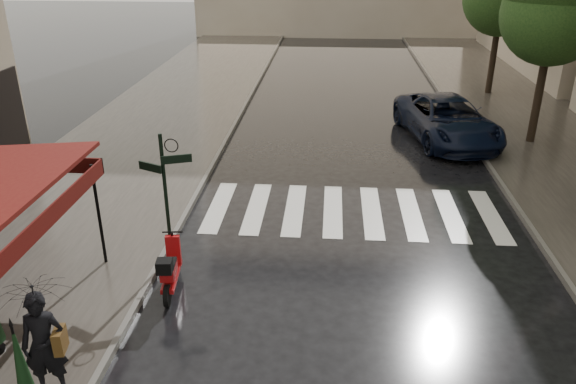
# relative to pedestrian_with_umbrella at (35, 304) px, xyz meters

# --- Properties ---
(ground) EXTENTS (120.00, 120.00, 0.00)m
(ground) POSITION_rel_pedestrian_with_umbrella_xyz_m (2.00, 1.19, -1.81)
(ground) COLOR black
(ground) RESTS_ON ground
(sidewalk_near) EXTENTS (6.00, 60.00, 0.12)m
(sidewalk_near) POSITION_rel_pedestrian_with_umbrella_xyz_m (-2.50, 13.19, -1.75)
(sidewalk_near) COLOR #38332D
(sidewalk_near) RESTS_ON ground
(sidewalk_far) EXTENTS (5.50, 60.00, 0.12)m
(sidewalk_far) POSITION_rel_pedestrian_with_umbrella_xyz_m (12.25, 13.19, -1.75)
(sidewalk_far) COLOR #38332D
(sidewalk_far) RESTS_ON ground
(curb_near) EXTENTS (0.12, 60.00, 0.16)m
(curb_near) POSITION_rel_pedestrian_with_umbrella_xyz_m (0.55, 13.19, -1.74)
(curb_near) COLOR #595651
(curb_near) RESTS_ON ground
(curb_far) EXTENTS (0.12, 60.00, 0.16)m
(curb_far) POSITION_rel_pedestrian_with_umbrella_xyz_m (9.45, 13.19, -1.74)
(curb_far) COLOR #595651
(curb_far) RESTS_ON ground
(crosswalk) EXTENTS (7.85, 3.20, 0.01)m
(crosswalk) POSITION_rel_pedestrian_with_umbrella_xyz_m (4.97, 7.19, -1.81)
(crosswalk) COLOR silver
(crosswalk) RESTS_ON ground
(signpost) EXTENTS (1.17, 0.29, 3.10)m
(signpost) POSITION_rel_pedestrian_with_umbrella_xyz_m (0.80, 4.19, 0.02)
(signpost) COLOR black
(signpost) RESTS_ON ground
(pedestrian_with_umbrella) EXTENTS (1.28, 1.29, 2.55)m
(pedestrian_with_umbrella) POSITION_rel_pedestrian_with_umbrella_xyz_m (0.00, 0.00, 0.00)
(pedestrian_with_umbrella) COLOR black
(pedestrian_with_umbrella) RESTS_ON sidewalk_near
(scooter) EXTENTS (0.51, 1.64, 1.08)m
(scooter) POSITION_rel_pedestrian_with_umbrella_xyz_m (1.08, 3.11, -1.31)
(scooter) COLOR black
(scooter) RESTS_ON ground
(parked_car) EXTENTS (3.62, 5.99, 1.55)m
(parked_car) POSITION_rel_pedestrian_with_umbrella_xyz_m (8.52, 13.45, -1.03)
(parked_car) COLOR black
(parked_car) RESTS_ON ground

